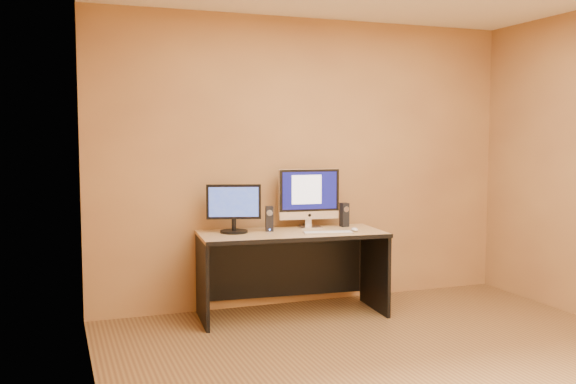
# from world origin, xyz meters

# --- Properties ---
(floor) EXTENTS (4.00, 4.00, 0.00)m
(floor) POSITION_xyz_m (0.00, 0.00, 0.00)
(floor) COLOR brown
(floor) RESTS_ON ground
(walls) EXTENTS (4.00, 4.00, 2.60)m
(walls) POSITION_xyz_m (0.00, 0.00, 1.30)
(walls) COLOR #A97C44
(walls) RESTS_ON ground
(desk) EXTENTS (1.61, 0.82, 0.72)m
(desk) POSITION_xyz_m (-0.31, 1.59, 0.36)
(desk) COLOR tan
(desk) RESTS_ON ground
(imac) EXTENTS (0.57, 0.26, 0.54)m
(imac) POSITION_xyz_m (-0.07, 1.79, 0.99)
(imac) COLOR silver
(imac) RESTS_ON desk
(second_monitor) EXTENTS (0.52, 0.36, 0.41)m
(second_monitor) POSITION_xyz_m (-0.78, 1.73, 0.93)
(second_monitor) COLOR black
(second_monitor) RESTS_ON desk
(speaker_left) EXTENTS (0.08, 0.08, 0.21)m
(speaker_left) POSITION_xyz_m (-0.47, 1.72, 0.83)
(speaker_left) COLOR black
(speaker_left) RESTS_ON desk
(speaker_right) EXTENTS (0.07, 0.07, 0.21)m
(speaker_right) POSITION_xyz_m (0.25, 1.74, 0.83)
(speaker_right) COLOR black
(speaker_right) RESTS_ON desk
(keyboard) EXTENTS (0.43, 0.20, 0.02)m
(keyboard) POSITION_xyz_m (-0.05, 1.42, 0.73)
(keyboard) COLOR silver
(keyboard) RESTS_ON desk
(mouse) EXTENTS (0.07, 0.11, 0.04)m
(mouse) POSITION_xyz_m (0.21, 1.44, 0.74)
(mouse) COLOR white
(mouse) RESTS_ON desk
(cable_a) EXTENTS (0.08, 0.20, 0.01)m
(cable_a) POSITION_xyz_m (-0.01, 1.90, 0.73)
(cable_a) COLOR black
(cable_a) RESTS_ON desk
(cable_b) EXTENTS (0.06, 0.17, 0.01)m
(cable_b) POSITION_xyz_m (-0.12, 1.90, 0.73)
(cable_b) COLOR black
(cable_b) RESTS_ON desk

